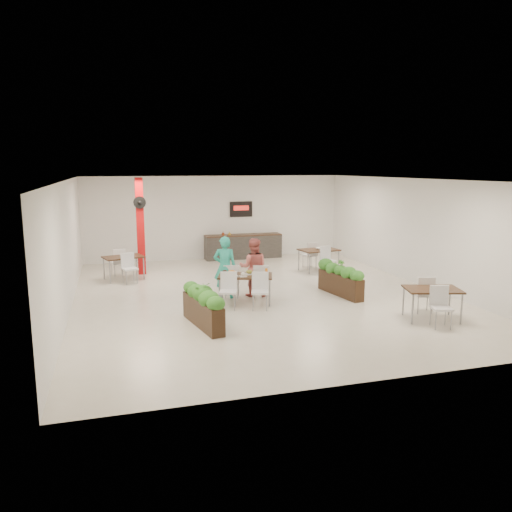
{
  "coord_description": "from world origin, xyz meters",
  "views": [
    {
      "loc": [
        -3.89,
        -12.99,
        3.55
      ],
      "look_at": [
        -0.09,
        0.09,
        1.1
      ],
      "focal_mm": 35.0,
      "sensor_mm": 36.0,
      "label": 1
    }
  ],
  "objects_px": {
    "red_column": "(140,225)",
    "service_counter": "(243,246)",
    "planter_left": "(203,304)",
    "side_table_a": "(123,260)",
    "side_table_c": "(432,294)",
    "diner_man": "(225,267)",
    "side_table_b": "(319,253)",
    "planter_right": "(340,278)",
    "main_table": "(245,279)",
    "diner_woman": "(253,267)"
  },
  "relations": [
    {
      "from": "diner_man",
      "to": "planter_left",
      "type": "relative_size",
      "value": 0.89
    },
    {
      "from": "red_column",
      "to": "main_table",
      "type": "distance_m",
      "value": 5.16
    },
    {
      "from": "diner_woman",
      "to": "side_table_b",
      "type": "distance_m",
      "value": 4.07
    },
    {
      "from": "diner_woman",
      "to": "planter_left",
      "type": "bearing_deg",
      "value": 69.36
    },
    {
      "from": "side_table_a",
      "to": "side_table_b",
      "type": "xyz_separation_m",
      "value": [
        6.49,
        -0.46,
        0.01
      ]
    },
    {
      "from": "planter_left",
      "to": "side_table_a",
      "type": "height_order",
      "value": "planter_left"
    },
    {
      "from": "diner_man",
      "to": "side_table_a",
      "type": "relative_size",
      "value": 1.02
    },
    {
      "from": "red_column",
      "to": "side_table_a",
      "type": "height_order",
      "value": "red_column"
    },
    {
      "from": "planter_left",
      "to": "side_table_a",
      "type": "bearing_deg",
      "value": 106.35
    },
    {
      "from": "service_counter",
      "to": "planter_left",
      "type": "height_order",
      "value": "service_counter"
    },
    {
      "from": "red_column",
      "to": "side_table_b",
      "type": "distance_m",
      "value": 6.09
    },
    {
      "from": "diner_man",
      "to": "planter_right",
      "type": "xyz_separation_m",
      "value": [
        3.16,
        -0.6,
        -0.36
      ]
    },
    {
      "from": "red_column",
      "to": "side_table_b",
      "type": "relative_size",
      "value": 1.92
    },
    {
      "from": "side_table_b",
      "to": "main_table",
      "type": "bearing_deg",
      "value": -145.55
    },
    {
      "from": "planter_left",
      "to": "planter_right",
      "type": "xyz_separation_m",
      "value": [
        4.18,
        1.67,
        -0.02
      ]
    },
    {
      "from": "side_table_a",
      "to": "side_table_b",
      "type": "height_order",
      "value": "same"
    },
    {
      "from": "planter_right",
      "to": "side_table_b",
      "type": "distance_m",
      "value": 3.33
    },
    {
      "from": "diner_woman",
      "to": "side_table_a",
      "type": "distance_m",
      "value": 4.6
    },
    {
      "from": "side_table_a",
      "to": "side_table_c",
      "type": "distance_m",
      "value": 9.33
    },
    {
      "from": "red_column",
      "to": "side_table_a",
      "type": "bearing_deg",
      "value": -130.27
    },
    {
      "from": "diner_man",
      "to": "side_table_b",
      "type": "distance_m",
      "value": 4.71
    },
    {
      "from": "red_column",
      "to": "service_counter",
      "type": "distance_m",
      "value": 4.56
    },
    {
      "from": "diner_woman",
      "to": "planter_right",
      "type": "bearing_deg",
      "value": -176.2
    },
    {
      "from": "diner_man",
      "to": "side_table_a",
      "type": "distance_m",
      "value": 4.05
    },
    {
      "from": "side_table_a",
      "to": "service_counter",
      "type": "bearing_deg",
      "value": 13.12
    },
    {
      "from": "red_column",
      "to": "planter_left",
      "type": "height_order",
      "value": "red_column"
    },
    {
      "from": "diner_man",
      "to": "planter_left",
      "type": "distance_m",
      "value": 2.51
    },
    {
      "from": "diner_woman",
      "to": "side_table_a",
      "type": "xyz_separation_m",
      "value": [
        -3.4,
        3.1,
        -0.18
      ]
    },
    {
      "from": "service_counter",
      "to": "diner_woman",
      "type": "distance_m",
      "value": 5.81
    },
    {
      "from": "side_table_b",
      "to": "planter_left",
      "type": "bearing_deg",
      "value": -143.78
    },
    {
      "from": "diner_man",
      "to": "side_table_b",
      "type": "height_order",
      "value": "diner_man"
    },
    {
      "from": "service_counter",
      "to": "diner_man",
      "type": "bearing_deg",
      "value": -109.46
    },
    {
      "from": "main_table",
      "to": "planter_left",
      "type": "height_order",
      "value": "planter_left"
    },
    {
      "from": "planter_left",
      "to": "service_counter",
      "type": "bearing_deg",
      "value": 69.14
    },
    {
      "from": "red_column",
      "to": "side_table_c",
      "type": "bearing_deg",
      "value": -48.77
    },
    {
      "from": "diner_man",
      "to": "planter_right",
      "type": "bearing_deg",
      "value": -172.67
    },
    {
      "from": "red_column",
      "to": "planter_left",
      "type": "bearing_deg",
      "value": -80.92
    },
    {
      "from": "planter_left",
      "to": "side_table_a",
      "type": "xyz_separation_m",
      "value": [
        -1.57,
        5.37,
        0.12
      ]
    },
    {
      "from": "service_counter",
      "to": "main_table",
      "type": "distance_m",
      "value": 6.53
    },
    {
      "from": "diner_man",
      "to": "side_table_a",
      "type": "height_order",
      "value": "diner_man"
    },
    {
      "from": "red_column",
      "to": "diner_woman",
      "type": "relative_size",
      "value": 1.98
    },
    {
      "from": "main_table",
      "to": "side_table_a",
      "type": "height_order",
      "value": "same"
    },
    {
      "from": "side_table_c",
      "to": "diner_man",
      "type": "bearing_deg",
      "value": 158.11
    },
    {
      "from": "main_table",
      "to": "side_table_b",
      "type": "distance_m",
      "value": 4.81
    },
    {
      "from": "service_counter",
      "to": "side_table_b",
      "type": "relative_size",
      "value": 1.8
    },
    {
      "from": "side_table_a",
      "to": "side_table_b",
      "type": "distance_m",
      "value": 6.51
    },
    {
      "from": "side_table_b",
      "to": "side_table_c",
      "type": "height_order",
      "value": "same"
    },
    {
      "from": "red_column",
      "to": "side_table_c",
      "type": "height_order",
      "value": "red_column"
    },
    {
      "from": "service_counter",
      "to": "planter_left",
      "type": "bearing_deg",
      "value": -110.86
    },
    {
      "from": "service_counter",
      "to": "diner_man",
      "type": "xyz_separation_m",
      "value": [
        -2.0,
        -5.67,
        0.36
      ]
    }
  ]
}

